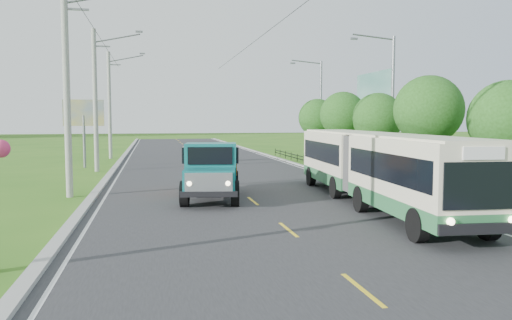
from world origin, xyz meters
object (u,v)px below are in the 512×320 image
object	(u,v)px
pole_near	(68,89)
planter_far	(319,162)
dump_truck	(212,167)
tree_fifth	(343,117)
tree_second	(507,124)
pole_mid	(96,100)
tree_fourth	(378,121)
bus	(375,163)
tree_third	(428,114)
streetlight_far	(319,106)
pole_far	(110,105)
planter_mid	(359,173)
streetlight_mid	(390,101)
billboard_right	(374,98)
billboard_left	(84,117)
tree_back	(317,120)
planter_near	(426,190)

from	to	relation	value
pole_near	planter_far	size ratio (longest dim) A/B	14.93
dump_truck	tree_fifth	bearing A→B (deg)	57.30
pole_near	tree_second	world-z (taller)	pole_near
pole_mid	tree_fifth	xyz separation A→B (m)	(18.12, -0.86, -1.24)
tree_fourth	bus	bearing A→B (deg)	-115.72
bus	tree_third	bearing A→B (deg)	44.58
streetlight_far	pole_far	bearing A→B (deg)	165.19
streetlight_far	planter_mid	distance (m)	14.88
tree_third	streetlight_mid	world-z (taller)	streetlight_mid
billboard_right	dump_truck	world-z (taller)	billboard_right
pole_mid	planter_far	distance (m)	17.56
dump_truck	billboard_left	bearing A→B (deg)	123.88
tree_third	dump_truck	size ratio (longest dim) A/B	0.91
tree_back	streetlight_far	xyz separation A→B (m)	(0.79, 1.86, 1.25)
pole_mid	billboard_left	xyz separation A→B (m)	(-1.24, 3.00, -1.23)
tree_second	tree_back	xyz separation A→B (m)	(0.00, 24.00, 0.13)
tree_fifth	billboard_right	xyz separation A→B (m)	(2.44, -0.14, 1.49)
tree_back	pole_far	bearing A→B (deg)	159.26
pole_near	pole_far	bearing A→B (deg)	90.00
tree_third	pole_mid	bearing A→B (deg)	144.64
pole_near	tree_second	distance (m)	19.44
tree_second	pole_mid	bearing A→B (deg)	133.85
planter_far	planter_near	bearing A→B (deg)	-90.00
tree_third	streetlight_mid	bearing A→B (deg)	82.36
tree_back	billboard_right	bearing A→B (deg)	-68.30
tree_fourth	bus	xyz separation A→B (m)	(-4.93, -10.23, -1.76)
billboard_left	billboard_right	xyz separation A→B (m)	(21.80, -4.00, 1.48)
pole_near	planter_near	world-z (taller)	pole_near
pole_near	pole_far	size ratio (longest dim) A/B	1.00
pole_far	planter_mid	world-z (taller)	pole_far
pole_mid	tree_fourth	size ratio (longest dim) A/B	1.85
tree_back	billboard_left	xyz separation A→B (m)	(-19.36, -2.14, 0.21)
tree_fifth	streetlight_mid	bearing A→B (deg)	-82.71
tree_back	pole_mid	bearing A→B (deg)	-164.16
planter_mid	pole_mid	bearing A→B (deg)	157.46
streetlight_far	planter_mid	xyz separation A→B (m)	(-2.04, -14.00, -4.62)
tree_third	tree_back	xyz separation A→B (m)	(-0.00, 18.00, -0.33)
streetlight_mid	tree_fifth	bearing A→B (deg)	97.29
tree_fourth	planter_near	bearing A→B (deg)	-98.77
pole_mid	billboard_right	size ratio (longest dim) A/B	1.37
tree_fourth	streetlight_far	distance (m)	13.94
pole_near	billboard_left	size ratio (longest dim) A/B	1.92
tree_back	bus	bearing A→B (deg)	-102.50
bus	tree_fifth	bearing A→B (deg)	77.05
pole_far	billboard_left	world-z (taller)	pole_far
tree_fourth	billboard_right	bearing A→B (deg)	67.36
tree_second	planter_near	xyz separation A→B (m)	(-1.26, 3.86, -3.23)
pole_mid	tree_fifth	bearing A→B (deg)	-2.71
dump_truck	streetlight_mid	bearing A→B (deg)	37.97
planter_far	pole_far	bearing A→B (deg)	146.88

